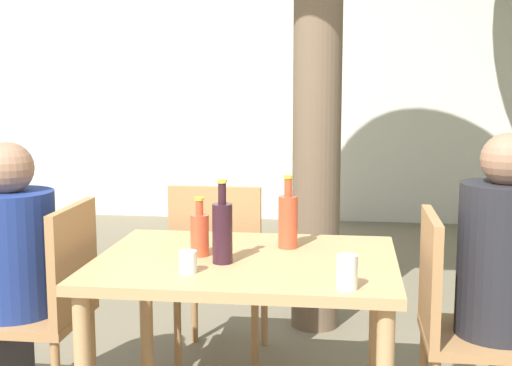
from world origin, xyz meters
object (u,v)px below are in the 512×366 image
Objects in this scene: patio_chair_0 at (49,300)px; patio_chair_2 at (219,262)px; soda_bottle_1 at (200,233)px; soda_bottle_2 at (288,220)px; dining_table_front at (246,280)px; drinking_glass_1 at (347,272)px; drinking_glass_0 at (188,262)px; wine_bottle_0 at (222,231)px; patio_chair_1 at (459,318)px.

patio_chair_0 and patio_chair_2 have the same top height.
soda_bottle_2 is at bearing 27.89° from soda_bottle_1.
dining_table_front is 0.55m from drinking_glass_1.
drinking_glass_1 is (0.39, -0.36, 0.15)m from dining_table_front.
soda_bottle_1 reaches higher than drinking_glass_0.
wine_bottle_0 is at bearing -129.29° from soda_bottle_2.
patio_chair_0 is 1.00× the size of patio_chair_1.
wine_bottle_0 is 1.37× the size of soda_bottle_1.
soda_bottle_1 is at bearing 91.97° from drinking_glass_0.
dining_table_front is at bearing -3.66° from soda_bottle_1.
drinking_glass_0 is (0.01, -0.25, -0.05)m from soda_bottle_1.
drinking_glass_0 is (-0.10, -0.15, -0.08)m from wine_bottle_0.
soda_bottle_2 reaches higher than soda_bottle_1.
drinking_glass_0 is at bearing -123.53° from wine_bottle_0.
patio_chair_2 is 0.95m from drinking_glass_0.
soda_bottle_1 is at bearing -152.11° from soda_bottle_2.
soda_bottle_1 is (-0.18, 0.01, 0.18)m from dining_table_front.
patio_chair_0 is 0.90m from patio_chair_2.
patio_chair_0 is 1.63m from patio_chair_1.
dining_table_front is 0.24m from wine_bottle_0.
patio_chair_1 is 0.95m from wine_bottle_0.
drinking_glass_1 is at bearing -32.94° from soda_bottle_1.
drinking_glass_0 is at bearing -88.03° from soda_bottle_1.
dining_table_front is at bearing 137.27° from drinking_glass_1.
soda_bottle_2 is 0.60m from drinking_glass_1.
patio_chair_1 is at bearing -15.66° from soda_bottle_2.
patio_chair_1 is at bearing 40.41° from drinking_glass_1.
soda_bottle_1 is (-1.00, 0.01, 0.30)m from patio_chair_1.
wine_bottle_0 is 1.06× the size of soda_bottle_2.
patio_chair_2 is 3.04× the size of soda_bottle_2.
wine_bottle_0 is at bearing -131.76° from dining_table_front.
soda_bottle_1 reaches higher than drinking_glass_1.
patio_chair_0 is at bearing -178.93° from soda_bottle_1.
patio_chair_1 and patio_chair_2 have the same top height.
wine_bottle_0 is (-0.08, -0.09, 0.21)m from dining_table_front.
dining_table_front is at bearing 90.00° from patio_chair_0.
soda_bottle_2 is at bearing 113.99° from drinking_glass_1.
patio_chair_0 is 0.81m from wine_bottle_0.
drinking_glass_1 is (-0.42, -0.36, 0.26)m from patio_chair_1.
drinking_glass_1 is at bearing 130.41° from patio_chair_1.
soda_bottle_1 reaches higher than patio_chair_2.
drinking_glass_0 is 0.70× the size of drinking_glass_1.
soda_bottle_1 is 0.77× the size of soda_bottle_2.
soda_bottle_1 is at bearing 89.32° from patio_chair_1.
soda_bottle_1 is at bearing 176.34° from dining_table_front.
drinking_glass_0 is (-0.99, -0.24, 0.25)m from patio_chair_1.
patio_chair_0 is at bearing -168.98° from soda_bottle_2.
drinking_glass_1 is at bearing -42.73° from dining_table_front.
drinking_glass_0 is (0.06, -0.92, 0.25)m from patio_chair_2.
dining_table_front is at bearing 48.24° from wine_bottle_0.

